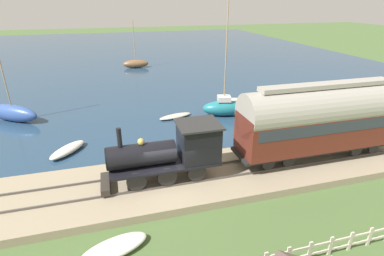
% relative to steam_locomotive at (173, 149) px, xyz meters
% --- Properties ---
extents(ground_plane, '(200.00, 200.00, 0.00)m').
position_rel_steam_locomotive_xyz_m(ground_plane, '(-0.30, 0.32, -2.21)').
color(ground_plane, '#476033').
extents(harbor_water, '(80.00, 80.00, 0.01)m').
position_rel_steam_locomotive_xyz_m(harbor_water, '(42.89, 0.32, -2.20)').
color(harbor_water, navy).
rests_on(harbor_water, ground).
extents(rail_embankment, '(5.18, 56.00, 0.55)m').
position_rel_steam_locomotive_xyz_m(rail_embankment, '(-0.00, 0.32, -1.99)').
color(rail_embankment, gray).
rests_on(rail_embankment, ground).
extents(steam_locomotive, '(2.08, 6.31, 3.16)m').
position_rel_steam_locomotive_xyz_m(steam_locomotive, '(0.00, 0.00, 0.00)').
color(steam_locomotive, black).
rests_on(steam_locomotive, rail_embankment).
extents(passenger_coach, '(2.52, 10.36, 4.57)m').
position_rel_steam_locomotive_xyz_m(passenger_coach, '(0.00, -8.91, 0.83)').
color(passenger_coach, black).
rests_on(passenger_coach, rail_embankment).
extents(sailboat_teal, '(2.30, 3.91, 9.76)m').
position_rel_steam_locomotive_xyz_m(sailboat_teal, '(9.30, -6.51, -1.44)').
color(sailboat_teal, '#1E707A').
rests_on(sailboat_teal, harbor_water).
extents(sailboat_blue, '(3.85, 4.81, 8.06)m').
position_rel_steam_locomotive_xyz_m(sailboat_blue, '(12.80, 10.85, -1.46)').
color(sailboat_blue, '#335199').
rests_on(sailboat_blue, harbor_water).
extents(sailboat_brown, '(1.64, 3.81, 6.61)m').
position_rel_steam_locomotive_xyz_m(sailboat_brown, '(31.17, -1.14, -1.59)').
color(sailboat_brown, brown).
rests_on(sailboat_brown, harbor_water).
extents(rowboat_far_out, '(1.61, 3.09, 0.30)m').
position_rel_steam_locomotive_xyz_m(rowboat_far_out, '(9.84, -2.30, -2.05)').
color(rowboat_far_out, '#B7B2A3').
rests_on(rowboat_far_out, harbor_water).
extents(rowboat_off_pier, '(2.92, 2.60, 0.47)m').
position_rel_steam_locomotive_xyz_m(rowboat_off_pier, '(5.54, 5.98, -1.97)').
color(rowboat_off_pier, beige).
rests_on(rowboat_off_pier, harbor_water).
extents(rowboat_near_shore, '(1.49, 2.53, 0.31)m').
position_rel_steam_locomotive_xyz_m(rowboat_near_shore, '(12.65, -9.13, -2.05)').
color(rowboat_near_shore, '#B7B2A3').
rests_on(rowboat_near_shore, harbor_water).
extents(beached_dinghy, '(1.88, 3.00, 0.44)m').
position_rel_steam_locomotive_xyz_m(beached_dinghy, '(-4.00, 3.35, -1.99)').
color(beached_dinghy, silver).
rests_on(beached_dinghy, ground).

